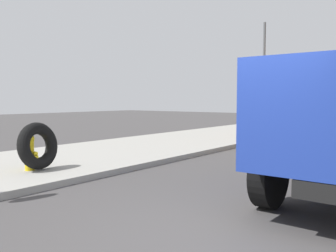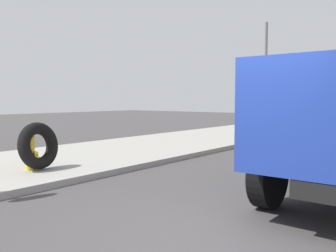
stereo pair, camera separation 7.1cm
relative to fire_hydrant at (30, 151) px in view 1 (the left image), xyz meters
The scene contains 4 objects.
ground_plane 5.53m from the fire_hydrant, 94.35° to the right, with size 80.00×80.00×0.00m, color #423F3F.
fire_hydrant is the anchor object (origin of this frame).
loose_tire 0.22m from the fire_hydrant, 35.47° to the right, with size 1.12×1.12×0.28m, color black.
street_light_pole 11.92m from the fire_hydrant, ahead, with size 0.12×0.12×5.24m, color #595B5E.
Camera 1 is at (-4.38, -2.32, 1.82)m, focal length 39.33 mm.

